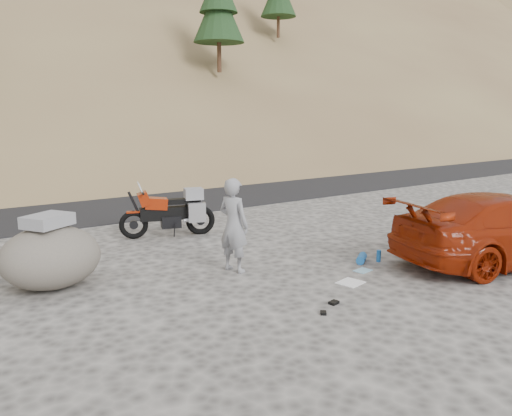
{
  "coord_description": "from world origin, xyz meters",
  "views": [
    {
      "loc": [
        -5.39,
        -7.75,
        3.04
      ],
      "look_at": [
        0.61,
        0.97,
        1.0
      ],
      "focal_mm": 35.0,
      "sensor_mm": 36.0,
      "label": 1
    }
  ],
  "objects_px": {
    "man": "(234,271)",
    "red_car": "(504,262)",
    "boulder": "(51,257)",
    "motorcycle": "(172,212)"
  },
  "relations": [
    {
      "from": "man",
      "to": "red_car",
      "type": "distance_m",
      "value": 5.57
    },
    {
      "from": "man",
      "to": "boulder",
      "type": "height_order",
      "value": "boulder"
    },
    {
      "from": "motorcycle",
      "to": "boulder",
      "type": "bearing_deg",
      "value": -129.77
    },
    {
      "from": "man",
      "to": "boulder",
      "type": "xyz_separation_m",
      "value": [
        -3.14,
        1.0,
        0.57
      ]
    },
    {
      "from": "boulder",
      "to": "red_car",
      "type": "bearing_deg",
      "value": -24.6
    },
    {
      "from": "motorcycle",
      "to": "red_car",
      "type": "bearing_deg",
      "value": -34.77
    },
    {
      "from": "red_car",
      "to": "boulder",
      "type": "distance_m",
      "value": 8.84
    },
    {
      "from": "man",
      "to": "boulder",
      "type": "bearing_deg",
      "value": 54.19
    },
    {
      "from": "motorcycle",
      "to": "man",
      "type": "relative_size",
      "value": 1.26
    },
    {
      "from": "motorcycle",
      "to": "boulder",
      "type": "xyz_separation_m",
      "value": [
        -3.35,
        -2.21,
        -0.03
      ]
    }
  ]
}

